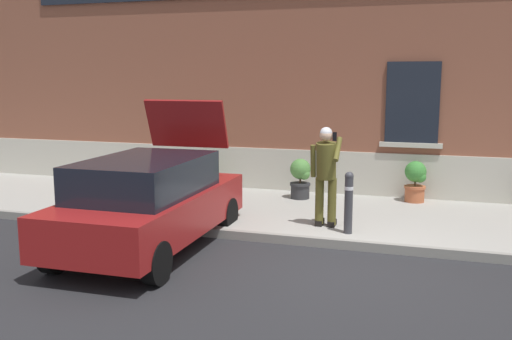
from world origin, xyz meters
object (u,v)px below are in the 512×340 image
(bollard_near_person, at_px, (349,200))
(person_on_phone, at_px, (326,170))
(hatchback_car_red, at_px, (150,201))
(planter_terracotta, at_px, (416,180))
(planter_olive, at_px, (201,171))
(planter_charcoal, at_px, (301,178))

(bollard_near_person, bearing_deg, person_on_phone, 146.03)
(bollard_near_person, distance_m, person_on_phone, 0.69)
(hatchback_car_red, distance_m, bollard_near_person, 3.25)
(planter_terracotta, bearing_deg, planter_olive, -177.02)
(bollard_near_person, xyz_separation_m, planter_olive, (-3.75, 2.60, -0.11))
(person_on_phone, relative_size, planter_olive, 2.03)
(planter_olive, distance_m, planter_charcoal, 2.37)
(hatchback_car_red, distance_m, planter_charcoal, 4.14)
(hatchback_car_red, bearing_deg, planter_olive, 101.45)
(person_on_phone, xyz_separation_m, planter_charcoal, (-0.94, 2.15, -0.55))
(hatchback_car_red, height_order, bollard_near_person, hatchback_car_red)
(hatchback_car_red, bearing_deg, planter_charcoal, 67.92)
(person_on_phone, xyz_separation_m, planter_terracotta, (1.42, 2.55, -0.55))
(person_on_phone, height_order, planter_charcoal, person_on_phone)
(planter_olive, bearing_deg, hatchback_car_red, -78.55)
(planter_charcoal, bearing_deg, planter_terracotta, 9.63)
(hatchback_car_red, height_order, planter_terracotta, hatchback_car_red)
(hatchback_car_red, bearing_deg, person_on_phone, 34.02)
(planter_olive, relative_size, planter_terracotta, 1.00)
(bollard_near_person, height_order, person_on_phone, person_on_phone)
(bollard_near_person, relative_size, planter_charcoal, 1.22)
(planter_charcoal, relative_size, planter_terracotta, 1.00)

